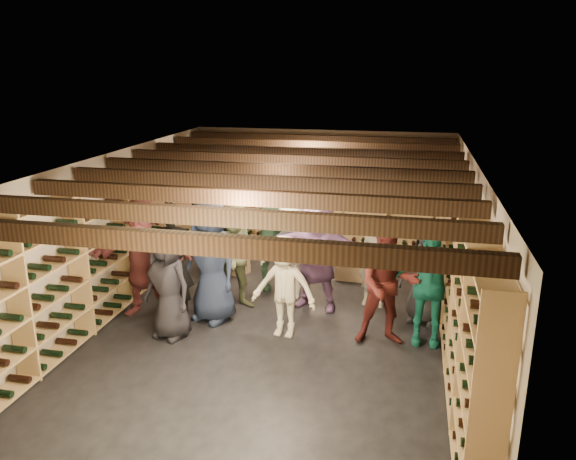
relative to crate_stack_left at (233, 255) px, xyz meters
The scene contains 23 objects.
ground 2.05m from the crate_stack_left, 51.76° to the right, with size 8.00×8.00×0.00m, color black.
walls 2.20m from the crate_stack_left, 51.76° to the right, with size 5.52×8.02×2.40m.
ceiling 2.89m from the crate_stack_left, 51.76° to the right, with size 5.50×8.00×0.01m, color beige.
ceiling_joists 2.79m from the crate_stack_left, 51.76° to the right, with size 5.40×7.12×0.18m.
wine_rack_left 2.19m from the crate_stack_left, 129.60° to the right, with size 0.32×7.50×2.15m.
wine_rack_right 4.21m from the crate_stack_left, 22.59° to the right, with size 0.32×7.50×2.15m.
wine_rack_back 2.67m from the crate_stack_left, 60.75° to the left, with size 4.70×0.30×2.15m.
crate_stack_left is the anchor object (origin of this frame).
crate_stack_right 2.16m from the crate_stack_left, ahead, with size 0.52×0.36×0.51m.
crate_loose 2.18m from the crate_stack_left, 40.53° to the left, with size 0.50×0.33×0.17m, color tan.
person_0 2.68m from the crate_stack_left, 91.98° to the right, with size 0.76×0.50×1.56m, color black.
person_1 2.19m from the crate_stack_left, 96.38° to the right, with size 0.66×0.43×1.80m, color black.
person_2 1.69m from the crate_stack_left, 69.20° to the right, with size 0.85×0.66×1.74m, color #4A5134.
person_3 2.73m from the crate_stack_left, 56.88° to the right, with size 0.95×0.55×1.48m, color beige.
person_4 4.02m from the crate_stack_left, 30.68° to the right, with size 0.98×0.41×1.68m, color #1A7C67.
person_5 2.20m from the crate_stack_left, 111.28° to the right, with size 1.72×0.55×1.85m, color brown.
person_6 2.09m from the crate_stack_left, 81.40° to the right, with size 0.92×0.60×1.89m, color #1D273F.
person_7 2.85m from the crate_stack_left, 19.29° to the right, with size 0.54×0.35×1.48m, color gray.
person_8 3.67m from the crate_stack_left, 36.90° to the right, with size 0.85×0.66×1.75m, color #4E1917.
person_9 1.64m from the crate_stack_left, 35.15° to the right, with size 1.05×0.60×1.62m, color #AAA99B.
person_10 1.18m from the crate_stack_left, 32.12° to the right, with size 1.07×0.45×1.82m, color #284A33.
person_11 2.20m from the crate_stack_left, 34.15° to the right, with size 1.73×0.55×1.86m, color #91659C.
person_12 3.72m from the crate_stack_left, 21.53° to the right, with size 0.78×0.51×1.60m, color #303135.
Camera 1 is at (1.84, -7.77, 3.73)m, focal length 35.00 mm.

